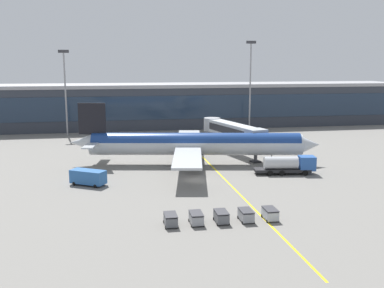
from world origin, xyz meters
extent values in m
plane|color=slate|center=(0.00, 0.00, 0.00)|extent=(700.00, 700.00, 0.00)
cube|color=yellow|center=(5.08, 2.00, 0.00)|extent=(0.79, 80.00, 0.01)
cube|color=#2D333D|center=(-11.42, 64.79, 6.15)|extent=(173.05, 16.06, 12.29)
cube|color=#1E2D42|center=(-11.42, 56.70, 6.76)|extent=(167.86, 0.16, 6.88)
cube|color=#99999E|center=(-11.42, 64.79, 12.79)|extent=(176.51, 16.39, 1.00)
cylinder|color=#B2B7BC|center=(2.27, 11.39, 3.98)|extent=(41.28, 11.36, 4.06)
cylinder|color=navy|center=(2.27, 11.39, 4.35)|extent=(40.44, 11.06, 3.90)
cone|color=#B2B7BC|center=(23.95, 7.45, 3.98)|extent=(4.68, 4.52, 3.86)
cone|color=#B2B7BC|center=(-19.60, 15.37, 4.39)|extent=(5.41, 4.27, 3.45)
cube|color=black|center=(-17.51, 14.99, 9.06)|extent=(5.26, 1.30, 6.09)
cube|color=#B2B7BC|center=(-16.29, 18.89, 4.59)|extent=(3.13, 6.75, 0.24)
cube|color=#B2B7BC|center=(-17.74, 10.91, 4.59)|extent=(3.13, 6.75, 0.24)
cube|color=#B2B7BC|center=(2.71, 22.17, 3.68)|extent=(7.82, 17.89, 0.40)
cube|color=#B2B7BC|center=(-1.11, 1.15, 3.68)|extent=(7.82, 17.89, 0.40)
cylinder|color=#939399|center=(3.14, 18.93, 2.26)|extent=(3.47, 2.76, 2.23)
cylinder|color=#939399|center=(0.43, 4.03, 2.26)|extent=(3.47, 2.76, 2.23)
cylinder|color=black|center=(16.87, 8.74, 0.50)|extent=(1.06, 0.57, 1.00)
cylinder|color=slate|center=(16.87, 8.74, 1.48)|extent=(0.20, 0.20, 1.96)
cylinder|color=black|center=(0.17, 13.63, 0.50)|extent=(1.06, 0.57, 1.00)
cylinder|color=slate|center=(0.17, 13.63, 1.48)|extent=(0.20, 0.20, 1.96)
cylinder|color=black|center=(-0.49, 10.04, 0.50)|extent=(1.06, 0.57, 1.00)
cylinder|color=slate|center=(-0.49, 10.04, 1.48)|extent=(0.20, 0.20, 1.96)
cube|color=#B2B7BC|center=(12.02, 20.62, 5.28)|extent=(7.74, 19.37, 2.80)
cube|color=#232328|center=(12.07, 20.63, 5.28)|extent=(7.08, 16.42, 1.54)
cube|color=#9EA3A8|center=(14.44, 11.31, 5.28)|extent=(4.29, 4.00, 2.94)
cylinder|color=#4C4C51|center=(14.44, 11.31, 1.94)|extent=(0.70, 0.70, 3.88)
cube|color=#262628|center=(14.44, 11.31, 0.15)|extent=(2.19, 2.19, 0.30)
cylinder|color=gray|center=(9.61, 29.93, 5.28)|extent=(3.90, 3.90, 3.08)
cylinder|color=gray|center=(9.61, 29.93, 1.94)|extent=(1.80, 1.80, 3.88)
cube|color=#232326|center=(16.13, 1.16, 0.75)|extent=(10.26, 3.98, 0.50)
cube|color=#26519E|center=(20.48, 0.50, 2.00)|extent=(3.14, 2.89, 2.50)
cube|color=black|center=(21.73, 0.31, 2.50)|extent=(0.50, 2.30, 1.12)
cylinder|color=#B7BABF|center=(15.85, 1.20, 2.10)|extent=(6.26, 3.08, 2.20)
cylinder|color=black|center=(20.11, 1.76, 0.50)|extent=(1.04, 0.50, 1.00)
cylinder|color=black|center=(19.75, -0.59, 0.50)|extent=(1.04, 0.50, 1.00)
cylinder|color=black|center=(16.01, 2.38, 0.50)|extent=(1.04, 0.50, 1.00)
cylinder|color=black|center=(15.66, 0.03, 0.50)|extent=(1.04, 0.50, 1.00)
cylinder|color=black|center=(13.94, 2.70, 0.50)|extent=(1.04, 0.50, 1.00)
cylinder|color=black|center=(13.58, 0.35, 0.50)|extent=(1.04, 0.50, 1.00)
cube|color=#285B9E|center=(-17.82, -0.27, 1.40)|extent=(6.14, 5.01, 2.20)
cube|color=black|center=(-16.58, -1.03, 1.79)|extent=(2.82, 2.83, 0.66)
cylinder|color=black|center=(-15.54, -0.46, 0.30)|extent=(0.64, 0.53, 0.60)
cylinder|color=black|center=(-16.63, -2.22, 0.30)|extent=(0.64, 0.53, 0.60)
cylinder|color=black|center=(-19.00, 1.68, 0.30)|extent=(0.64, 0.53, 0.60)
cylinder|color=black|center=(-20.09, -0.08, 0.30)|extent=(0.64, 0.53, 0.60)
cube|color=#595B60|center=(-6.92, -21.02, 0.73)|extent=(1.52, 2.61, 1.10)
cube|color=#333338|center=(-6.92, -21.02, 1.43)|extent=(1.55, 2.66, 0.10)
cylinder|color=black|center=(-7.67, -19.97, 0.18)|extent=(0.12, 0.36, 0.36)
cylinder|color=black|center=(-6.17, -19.98, 0.18)|extent=(0.12, 0.36, 0.36)
cylinder|color=black|center=(-7.68, -22.05, 0.18)|extent=(0.12, 0.36, 0.36)
cylinder|color=black|center=(-6.18, -22.06, 0.18)|extent=(0.12, 0.36, 0.36)
cube|color=gray|center=(-3.72, -21.04, 0.73)|extent=(1.52, 2.61, 1.10)
cube|color=#333338|center=(-3.72, -21.04, 1.43)|extent=(1.55, 2.66, 0.10)
cylinder|color=black|center=(-4.47, -19.99, 0.18)|extent=(0.12, 0.36, 0.36)
cylinder|color=black|center=(-2.97, -20.00, 0.18)|extent=(0.12, 0.36, 0.36)
cylinder|color=black|center=(-4.48, -22.07, 0.18)|extent=(0.12, 0.36, 0.36)
cylinder|color=black|center=(-2.98, -22.08, 0.18)|extent=(0.12, 0.36, 0.36)
cube|color=#595B60|center=(-0.52, -21.06, 0.73)|extent=(1.52, 2.61, 1.10)
cube|color=#333338|center=(-0.52, -21.06, 1.43)|extent=(1.55, 2.66, 0.10)
cylinder|color=black|center=(-1.27, -20.01, 0.18)|extent=(0.12, 0.36, 0.36)
cylinder|color=black|center=(0.23, -20.02, 0.18)|extent=(0.12, 0.36, 0.36)
cylinder|color=black|center=(-1.28, -22.09, 0.18)|extent=(0.12, 0.36, 0.36)
cylinder|color=black|center=(0.22, -22.10, 0.18)|extent=(0.12, 0.36, 0.36)
cube|color=gray|center=(2.68, -21.08, 0.73)|extent=(1.52, 2.61, 1.10)
cube|color=#333338|center=(2.68, -21.08, 1.43)|extent=(1.55, 2.66, 0.10)
cylinder|color=black|center=(1.93, -20.03, 0.18)|extent=(0.12, 0.36, 0.36)
cylinder|color=black|center=(3.43, -20.04, 0.18)|extent=(0.12, 0.36, 0.36)
cylinder|color=black|center=(1.92, -22.11, 0.18)|extent=(0.12, 0.36, 0.36)
cylinder|color=black|center=(3.42, -22.12, 0.18)|extent=(0.12, 0.36, 0.36)
cube|color=#B2B7BC|center=(5.88, -21.10, 0.73)|extent=(1.52, 2.61, 1.10)
cube|color=#333338|center=(5.88, -21.10, 1.43)|extent=(1.55, 2.66, 0.10)
cylinder|color=black|center=(5.13, -20.05, 0.18)|extent=(0.12, 0.36, 0.36)
cylinder|color=black|center=(6.63, -20.06, 0.18)|extent=(0.12, 0.36, 0.36)
cylinder|color=black|center=(5.12, -22.13, 0.18)|extent=(0.12, 0.36, 0.36)
cylinder|color=black|center=(6.62, -22.14, 0.18)|extent=(0.12, 0.36, 0.36)
cylinder|color=gray|center=(-25.96, 52.79, 11.13)|extent=(0.44, 0.44, 22.25)
cube|color=#333338|center=(-25.96, 52.79, 22.65)|extent=(2.80, 0.50, 0.80)
cylinder|color=gray|center=(25.96, 52.79, 12.50)|extent=(0.44, 0.44, 25.01)
cube|color=#333338|center=(25.96, 52.79, 25.41)|extent=(2.80, 0.50, 0.80)
camera|label=1|loc=(-13.51, -73.32, 19.84)|focal=42.07mm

